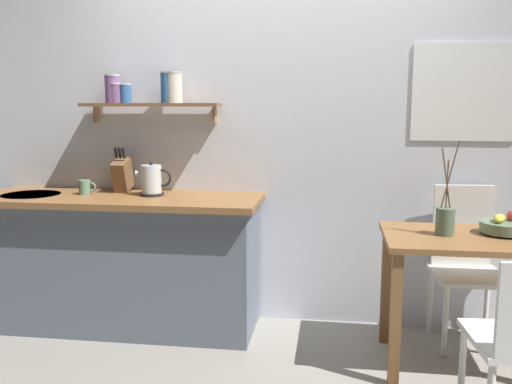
# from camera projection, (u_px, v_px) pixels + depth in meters

# --- Properties ---
(ground_plane) EXTENTS (14.00, 14.00, 0.00)m
(ground_plane) POSITION_uv_depth(u_px,v_px,m) (267.00, 357.00, 3.26)
(ground_plane) COLOR gray
(back_wall) EXTENTS (6.80, 0.11, 2.70)m
(back_wall) POSITION_uv_depth(u_px,v_px,m) (310.00, 124.00, 3.65)
(back_wall) COLOR silver
(back_wall) RESTS_ON ground_plane
(kitchen_counter) EXTENTS (1.83, 0.63, 0.90)m
(kitchen_counter) POSITION_uv_depth(u_px,v_px,m) (123.00, 261.00, 3.64)
(kitchen_counter) COLOR slate
(kitchen_counter) RESTS_ON ground_plane
(wall_shelf) EXTENTS (0.93, 0.20, 0.33)m
(wall_shelf) POSITION_uv_depth(u_px,v_px,m) (147.00, 94.00, 3.62)
(wall_shelf) COLOR brown
(dining_table) EXTENTS (1.03, 0.66, 0.76)m
(dining_table) POSITION_uv_depth(u_px,v_px,m) (477.00, 259.00, 3.04)
(dining_table) COLOR brown
(dining_table) RESTS_ON ground_plane
(dining_chair_far) EXTENTS (0.45, 0.44, 0.98)m
(dining_chair_far) POSITION_uv_depth(u_px,v_px,m) (466.00, 258.00, 3.43)
(dining_chair_far) COLOR white
(dining_chair_far) RESTS_ON ground_plane
(fruit_bowl) EXTENTS (0.27, 0.27, 0.13)m
(fruit_bowl) POSITION_uv_depth(u_px,v_px,m) (505.00, 226.00, 3.06)
(fruit_bowl) COLOR slate
(fruit_bowl) RESTS_ON dining_table
(twig_vase) EXTENTS (0.11, 0.10, 0.52)m
(twig_vase) POSITION_uv_depth(u_px,v_px,m) (445.00, 220.00, 3.04)
(twig_vase) COLOR #567056
(twig_vase) RESTS_ON dining_table
(electric_kettle) EXTENTS (0.24, 0.15, 0.22)m
(electric_kettle) POSITION_uv_depth(u_px,v_px,m) (152.00, 181.00, 3.55)
(electric_kettle) COLOR black
(electric_kettle) RESTS_ON kitchen_counter
(knife_block) EXTENTS (0.10, 0.20, 0.31)m
(knife_block) POSITION_uv_depth(u_px,v_px,m) (122.00, 174.00, 3.69)
(knife_block) COLOR brown
(knife_block) RESTS_ON kitchen_counter
(coffee_mug_by_sink) EXTENTS (0.12, 0.08, 0.09)m
(coffee_mug_by_sink) POSITION_uv_depth(u_px,v_px,m) (85.00, 187.00, 3.61)
(coffee_mug_by_sink) COLOR slate
(coffee_mug_by_sink) RESTS_ON kitchen_counter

